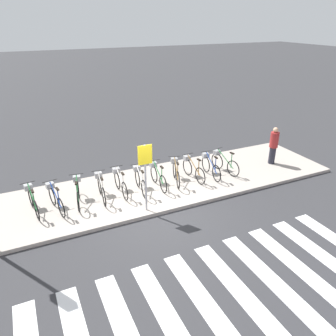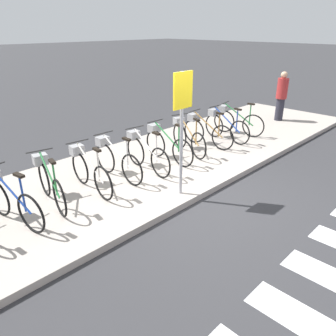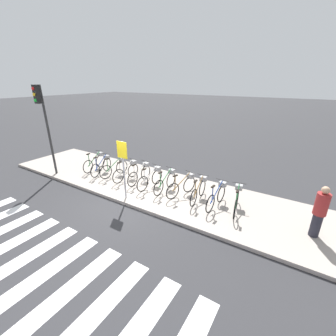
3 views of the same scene
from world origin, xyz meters
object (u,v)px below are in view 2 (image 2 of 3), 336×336
at_px(parked_bicycle_1, 9,198).
at_px(parked_bicycle_4, 115,158).
at_px(parked_bicycle_5, 145,151).
at_px(parked_bicycle_10, 235,120).
at_px(parked_bicycle_9, 224,125).
at_px(parked_bicycle_7, 187,135).
at_px(pedestrian, 281,95).
at_px(parked_bicycle_6, 166,143).
at_px(parked_bicycle_3, 88,169).
at_px(sign_post, 182,114).
at_px(parked_bicycle_2, 49,181).
at_px(parked_bicycle_8, 205,130).

distance_m(parked_bicycle_1, parked_bicycle_4, 2.18).
height_order(parked_bicycle_5, parked_bicycle_10, same).
height_order(parked_bicycle_9, parked_bicycle_10, same).
distance_m(parked_bicycle_7, pedestrian, 4.39).
relative_size(parked_bicycle_6, parked_bicycle_7, 1.04).
height_order(parked_bicycle_1, parked_bicycle_9, same).
relative_size(parked_bicycle_9, parked_bicycle_10, 1.01).
height_order(parked_bicycle_1, parked_bicycle_5, same).
xyz_separation_m(parked_bicycle_3, sign_post, (1.09, -1.35, 1.08)).
height_order(parked_bicycle_2, sign_post, sign_post).
bearing_deg(parked_bicycle_8, parked_bicycle_2, 179.61).
height_order(parked_bicycle_4, pedestrian, pedestrian).
bearing_deg(parked_bicycle_2, parked_bicycle_1, -169.37).
height_order(parked_bicycle_2, parked_bicycle_4, same).
distance_m(parked_bicycle_4, parked_bicycle_5, 0.69).
relative_size(parked_bicycle_3, parked_bicycle_5, 1.00).
height_order(parked_bicycle_5, parked_bicycle_8, same).
bearing_deg(parked_bicycle_7, pedestrian, -2.48).
bearing_deg(parked_bicycle_4, pedestrian, -2.18).
bearing_deg(parked_bicycle_10, parked_bicycle_2, 179.78).
distance_m(parked_bicycle_2, sign_post, 2.55).
height_order(parked_bicycle_5, parked_bicycle_7, same).
xyz_separation_m(parked_bicycle_1, parked_bicycle_9, (5.70, 0.03, 0.00)).
bearing_deg(parked_bicycle_1, parked_bicycle_7, 1.65).
xyz_separation_m(parked_bicycle_7, sign_post, (-1.71, -1.38, 1.08)).
height_order(parked_bicycle_2, parked_bicycle_3, same).
relative_size(parked_bicycle_1, parked_bicycle_9, 0.99).
distance_m(parked_bicycle_2, pedestrian, 7.94).
relative_size(parked_bicycle_1, parked_bicycle_10, 1.00).
xyz_separation_m(parked_bicycle_5, parked_bicycle_8, (2.12, 0.07, 0.00)).
height_order(parked_bicycle_9, sign_post, sign_post).
distance_m(parked_bicycle_8, pedestrian, 3.71).
relative_size(parked_bicycle_7, sign_post, 0.66).
height_order(parked_bicycle_3, parked_bicycle_5, same).
relative_size(parked_bicycle_6, pedestrian, 0.98).
distance_m(parked_bicycle_10, pedestrian, 2.33).
bearing_deg(parked_bicycle_8, parked_bicycle_7, 178.74).
xyz_separation_m(parked_bicycle_1, parked_bicycle_8, (4.97, 0.11, 0.00)).
distance_m(parked_bicycle_3, parked_bicycle_4, 0.69).
bearing_deg(pedestrian, parked_bicycle_8, 177.29).
bearing_deg(parked_bicycle_9, parked_bicycle_3, 179.19).
height_order(parked_bicycle_4, parked_bicycle_10, same).
relative_size(parked_bicycle_4, sign_post, 0.69).
bearing_deg(parked_bicycle_10, parked_bicycle_5, -178.80).
xyz_separation_m(parked_bicycle_2, parked_bicycle_9, (4.97, -0.10, 0.00)).
distance_m(parked_bicycle_2, parked_bicycle_6, 2.81).
bearing_deg(parked_bicycle_8, parked_bicycle_6, -179.68).
xyz_separation_m(parked_bicycle_2, parked_bicycle_3, (0.76, -0.04, 0.00)).
relative_size(parked_bicycle_2, parked_bicycle_3, 0.99).
bearing_deg(parked_bicycle_2, parked_bicycle_5, -2.58).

